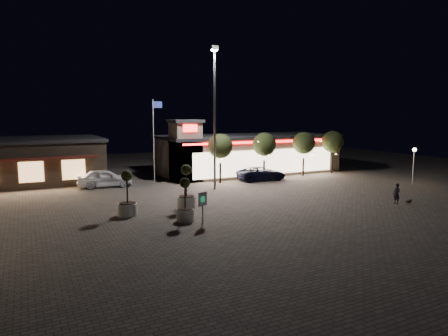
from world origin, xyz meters
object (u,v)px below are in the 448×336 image
white_sedan (105,178)px  valet_sign (203,202)px  pickup_truck (262,173)px  planter_mid (185,208)px  planter_left (128,202)px  pedestrian (397,194)px

white_sedan → valet_sign: (3.03, -15.43, 0.54)m
white_sedan → pickup_truck: bearing=-94.2°
pickup_truck → planter_mid: (-12.50, -11.16, 0.15)m
planter_mid → white_sedan: bearing=99.3°
white_sedan → valet_sign: valet_sign is taller
pickup_truck → planter_left: size_ratio=1.65×
white_sedan → planter_mid: (2.34, -14.28, 0.01)m
white_sedan → pedestrian: 24.69m
planter_left → pickup_truck: bearing=28.4°
white_sedan → valet_sign: size_ratio=2.50×
valet_sign → planter_left: bearing=132.2°
pedestrian → white_sedan: bearing=-132.7°
pedestrian → planter_mid: planter_mid is taller
pickup_truck → pedestrian: (3.26, -13.67, 0.07)m
pickup_truck → planter_left: planter_left is taller
planter_left → planter_mid: 4.07m
valet_sign → planter_mid: bearing=121.0°
pickup_truck → planter_left: 17.53m
planter_left → valet_sign: bearing=-47.8°
planter_mid → valet_sign: size_ratio=1.39×
pickup_truck → valet_sign: bearing=142.5°
pickup_truck → white_sedan: size_ratio=1.02×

